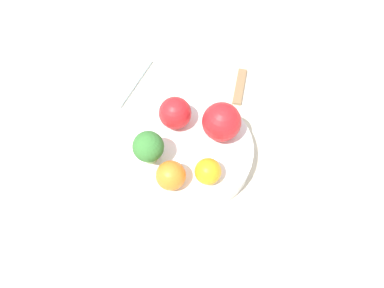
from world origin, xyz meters
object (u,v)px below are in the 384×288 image
object	(u,v)px
apple_green	(222,122)
orange_front	(208,171)
apple_red	(175,113)
napkin	(104,71)
spoon	(240,87)
broccoli	(148,147)
orange_back	(171,176)
bowl	(192,152)

from	to	relation	value
apple_green	orange_front	size ratio (longest dim) A/B	1.54
apple_red	napkin	xyz separation A→B (m)	(-0.00, -0.19, -0.06)
apple_red	orange_front	size ratio (longest dim) A/B	1.30
spoon	apple_red	bearing A→B (deg)	-7.56
broccoli	spoon	distance (m)	0.23
orange_back	apple_red	bearing A→B (deg)	-139.30
bowl	orange_back	distance (m)	0.08
orange_front	broccoli	bearing A→B (deg)	-66.52
bowl	orange_front	distance (m)	0.07
orange_front	spoon	xyz separation A→B (m)	(-0.18, -0.08, -0.05)
orange_back	spoon	bearing A→B (deg)	-167.75
napkin	spoon	xyz separation A→B (m)	(-0.15, 0.21, 0.00)
broccoli	spoon	world-z (taller)	broccoli
broccoli	orange_front	size ratio (longest dim) A/B	1.57
apple_red	apple_green	size ratio (longest dim) A/B	0.84
napkin	apple_green	bearing A→B (deg)	97.61
apple_red	broccoli	bearing A→B (deg)	13.66
napkin	apple_red	bearing A→B (deg)	89.65
apple_green	orange_back	world-z (taller)	apple_green
apple_green	apple_red	bearing A→B (deg)	-61.80
apple_green	broccoli	bearing A→B (deg)	-23.67
spoon	napkin	bearing A→B (deg)	-55.27
apple_green	orange_front	world-z (taller)	apple_green
broccoli	orange_back	xyz separation A→B (m)	(0.01, 0.05, -0.01)
apple_green	spoon	distance (m)	0.14
broccoli	napkin	distance (m)	0.23
bowl	napkin	bearing A→B (deg)	-94.06
orange_back	apple_green	bearing A→B (deg)	-178.74
bowl	napkin	size ratio (longest dim) A/B	1.16
orange_front	apple_green	bearing A→B (deg)	-152.85
orange_back	napkin	world-z (taller)	orange_back
napkin	bowl	bearing A→B (deg)	85.94
broccoli	napkin	size ratio (longest dim) A/B	0.37
broccoli	napkin	bearing A→B (deg)	-109.87
apple_red	napkin	distance (m)	0.20
bowl	spoon	world-z (taller)	bowl
bowl	orange_front	size ratio (longest dim) A/B	4.87
apple_green	bowl	bearing A→B (deg)	-15.83
broccoli	bowl	bearing A→B (deg)	150.08
orange_back	spoon	distance (m)	0.24
orange_front	spoon	world-z (taller)	orange_front
bowl	apple_green	distance (m)	0.07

